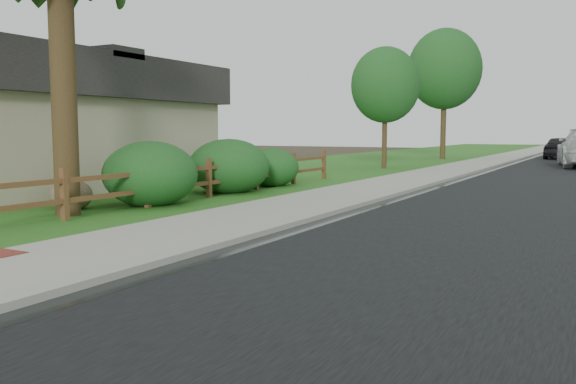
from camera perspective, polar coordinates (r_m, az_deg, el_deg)
The scene contains 15 objects.
ground at distance 8.25m, azimuth -18.00°, elevation -7.25°, with size 120.00×120.00×0.00m, color #31251B.
curb at distance 40.93m, azimuth 20.67°, elevation 2.91°, with size 0.40×90.00×0.12m, color gray.
wet_gutter at distance 40.89m, azimuth 21.15°, elevation 2.83°, with size 0.50×90.00×0.00m, color black.
sidewalk at distance 41.13m, azimuth 18.87°, elevation 2.97°, with size 2.20×90.00×0.10m, color #9B9587.
grass_strip at distance 41.48m, azimuth 16.28°, elevation 3.04°, with size 1.60×90.00×0.06m, color #1C5618.
lawn_near at distance 42.87m, azimuth 9.46°, elevation 3.26°, with size 9.00×90.00×0.04m, color #1C5618.
ranch_fence at distance 15.27m, azimuth -10.05°, elevation 1.15°, with size 0.12×16.92×1.10m.
house at distance 21.00m, azimuth -25.19°, elevation 5.91°, with size 10.60×9.60×4.05m.
dark_car_mid at distance 43.24m, azimuth 24.17°, elevation 3.82°, with size 1.73×4.29×1.46m, color black.
boulder at distance 14.77m, azimuth -19.64°, elevation -0.24°, with size 1.09×0.82×0.73m, color brown.
shrub_b at distance 14.87m, azimuth -12.75°, elevation 1.64°, with size 2.25×2.25×1.58m, color #1B4719.
shrub_c at distance 19.62m, azimuth -1.55°, elevation 2.29°, with size 1.76×1.76×1.27m, color #1B4719.
shrub_d at distance 17.58m, azimuth -5.54°, elevation 2.39°, with size 2.33×2.33×1.59m, color #1B4719.
tree_near_left at distance 29.53m, azimuth 9.09°, elevation 9.84°, with size 3.26×3.26×5.77m.
tree_mid_left at distance 40.28m, azimuth 14.45°, elevation 11.06°, with size 4.60×4.60×8.23m.
Camera 1 is at (5.85, -5.53, 1.81)m, focal length 38.00 mm.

